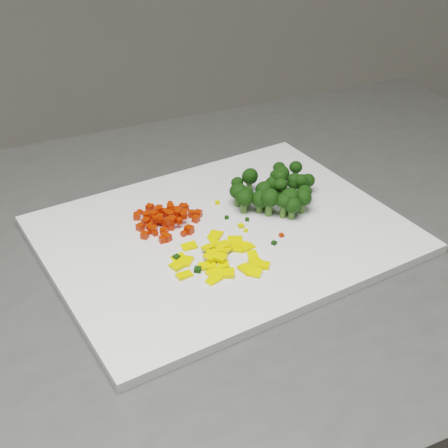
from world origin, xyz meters
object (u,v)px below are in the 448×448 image
object	(u,v)px
broccoli_pile	(275,180)
pepper_pile	(221,253)
counter_block	(252,437)
cutting_board	(224,234)
carrot_pile	(170,213)

from	to	relation	value
broccoli_pile	pepper_pile	bearing A→B (deg)	-138.01
counter_block	cutting_board	distance (m)	0.46
cutting_board	broccoli_pile	xyz separation A→B (m)	(0.10, 0.05, 0.03)
counter_block	pepper_pile	xyz separation A→B (m)	(-0.08, -0.07, 0.47)
counter_block	pepper_pile	size ratio (longest dim) A/B	9.42
cutting_board	pepper_pile	distance (m)	0.06
carrot_pile	broccoli_pile	xyz separation A→B (m)	(0.16, 0.01, 0.01)
counter_block	pepper_pile	world-z (taller)	pepper_pile
carrot_pile	cutting_board	bearing A→B (deg)	-37.00
counter_block	cutting_board	xyz separation A→B (m)	(-0.06, -0.02, 0.46)
carrot_pile	broccoli_pile	distance (m)	0.16
carrot_pile	pepper_pile	world-z (taller)	carrot_pile
counter_block	carrot_pile	bearing A→B (deg)	165.95
cutting_board	carrot_pile	world-z (taller)	carrot_pile
cutting_board	pepper_pile	xyz separation A→B (m)	(-0.03, -0.06, 0.01)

